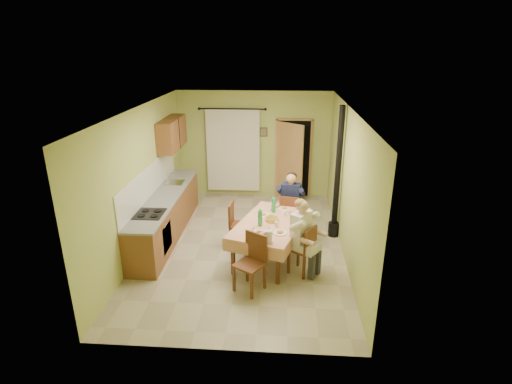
# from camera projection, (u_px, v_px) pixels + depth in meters

# --- Properties ---
(floor) EXTENTS (4.00, 6.00, 0.01)m
(floor) POSITION_uv_depth(u_px,v_px,m) (244.00, 245.00, 8.24)
(floor) COLOR tan
(floor) RESTS_ON ground
(room_shell) EXTENTS (4.04, 6.04, 2.82)m
(room_shell) POSITION_uv_depth(u_px,v_px,m) (243.00, 161.00, 7.60)
(room_shell) COLOR #AEBD61
(room_shell) RESTS_ON ground
(kitchen_run) EXTENTS (0.64, 3.64, 1.56)m
(kitchen_run) POSITION_uv_depth(u_px,v_px,m) (166.00, 214.00, 8.55)
(kitchen_run) COLOR brown
(kitchen_run) RESTS_ON ground
(upper_cabinets) EXTENTS (0.35, 1.40, 0.70)m
(upper_cabinets) POSITION_uv_depth(u_px,v_px,m) (172.00, 134.00, 9.26)
(upper_cabinets) COLOR brown
(upper_cabinets) RESTS_ON room_shell
(curtain) EXTENTS (1.70, 0.07, 2.22)m
(curtain) POSITION_uv_depth(u_px,v_px,m) (233.00, 150.00, 10.54)
(curtain) COLOR black
(curtain) RESTS_ON ground
(doorway) EXTENTS (0.96, 0.58, 2.15)m
(doorway) POSITION_uv_depth(u_px,v_px,m) (292.00, 160.00, 10.46)
(doorway) COLOR black
(doorway) RESTS_ON ground
(dining_table) EXTENTS (1.64, 2.12, 0.76)m
(dining_table) POSITION_uv_depth(u_px,v_px,m) (271.00, 240.00, 7.64)
(dining_table) COLOR tan
(dining_table) RESTS_ON ground
(tableware) EXTENTS (0.68, 1.66, 0.33)m
(tableware) POSITION_uv_depth(u_px,v_px,m) (270.00, 221.00, 7.39)
(tableware) COLOR white
(tableware) RESTS_ON dining_table
(chair_far) EXTENTS (0.48, 0.48, 0.96)m
(chair_far) POSITION_uv_depth(u_px,v_px,m) (290.00, 224.00, 8.56)
(chair_far) COLOR #5A2F18
(chair_far) RESTS_ON ground
(chair_near) EXTENTS (0.59, 0.59, 0.99)m
(chair_near) POSITION_uv_depth(u_px,v_px,m) (250.00, 274.00, 6.67)
(chair_near) COLOR #5A2F18
(chair_near) RESTS_ON ground
(chair_right) EXTENTS (0.53, 0.53, 0.94)m
(chair_right) POSITION_uv_depth(u_px,v_px,m) (302.00, 259.00, 7.17)
(chair_right) COLOR #5A2F18
(chair_right) RESTS_ON ground
(chair_left) EXTENTS (0.42, 0.42, 0.94)m
(chair_left) POSITION_uv_depth(u_px,v_px,m) (239.00, 233.00, 8.11)
(chair_left) COLOR #5A2F18
(chair_left) RESTS_ON ground
(man_far) EXTENTS (0.63, 0.53, 1.39)m
(man_far) POSITION_uv_depth(u_px,v_px,m) (291.00, 198.00, 8.36)
(man_far) COLOR #141938
(man_far) RESTS_ON chair_far
(man_right) EXTENTS (0.64, 0.65, 1.39)m
(man_right) POSITION_uv_depth(u_px,v_px,m) (303.00, 229.00, 6.97)
(man_right) COLOR silver
(man_right) RESTS_ON chair_right
(stove_flue) EXTENTS (0.24, 0.24, 2.80)m
(stove_flue) POSITION_uv_depth(u_px,v_px,m) (336.00, 191.00, 8.32)
(stove_flue) COLOR black
(stove_flue) RESTS_ON ground
(picture_back) EXTENTS (0.19, 0.03, 0.23)m
(picture_back) POSITION_uv_depth(u_px,v_px,m) (264.00, 132.00, 10.38)
(picture_back) COLOR black
(picture_back) RESTS_ON room_shell
(picture_right) EXTENTS (0.03, 0.31, 0.21)m
(picture_right) POSITION_uv_depth(u_px,v_px,m) (339.00, 146.00, 8.58)
(picture_right) COLOR brown
(picture_right) RESTS_ON room_shell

